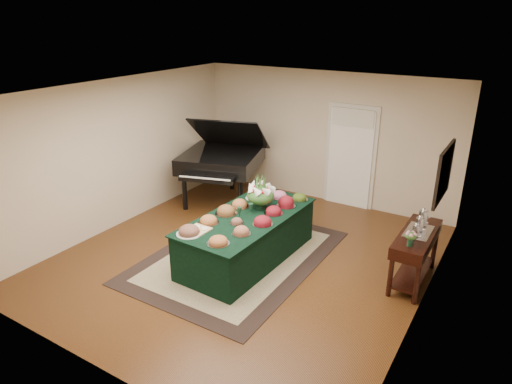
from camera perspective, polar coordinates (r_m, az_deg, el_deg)
The scene contains 14 objects.
ground at distance 7.60m, azimuth -1.20°, elevation -8.10°, with size 6.00×6.00×0.00m, color black.
area_rug at distance 7.60m, azimuth -2.30°, elevation -8.03°, with size 2.50×3.50×0.01m.
kitchen_doorway at distance 9.43m, azimuth 11.71°, elevation 4.22°, with size 1.05×0.07×2.10m.
buffet_table at distance 7.36m, azimuth -1.09°, elevation -5.70°, with size 1.26×2.51×0.77m.
food_platters at distance 7.18m, azimuth -1.15°, elevation -2.60°, with size 1.11×2.34×0.14m.
cutting_board at distance 6.77m, azimuth -7.20°, elevation -4.47°, with size 0.33×0.33×0.10m.
green_goblets at distance 7.16m, azimuth -1.36°, elevation -2.32°, with size 0.15×0.29×0.18m.
floral_centerpiece at distance 7.37m, azimuth 0.58°, elevation -0.04°, with size 0.46×0.46×0.46m.
grand_piano at distance 9.49m, azimuth -4.32°, elevation 4.14°, with size 1.92×2.13×1.84m.
wicker_basket at distance 8.82m, azimuth -1.39°, elevation -2.76°, with size 0.41×0.41×0.25m, color #A17341.
mahogany_sideboard at distance 7.06m, azimuth 19.37°, elevation -6.16°, with size 0.45×1.33×0.80m.
tea_service at distance 6.94m, azimuth 19.68°, elevation -3.98°, with size 0.34×0.74×0.30m.
pink_bouquet at distance 6.50m, azimuth 18.78°, elevation -5.27°, with size 0.17×0.17×0.22m.
wall_painting at distance 6.60m, azimuth 22.43°, elevation 2.17°, with size 0.05×0.95×0.75m.
Camera 1 is at (3.59, -5.54, 3.76)m, focal length 32.00 mm.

